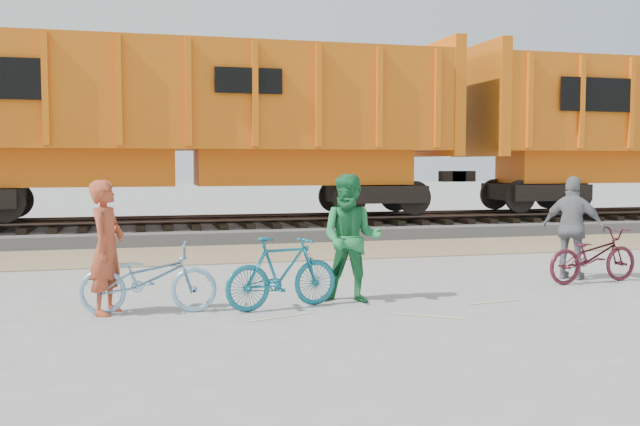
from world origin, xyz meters
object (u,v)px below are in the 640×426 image
Objects in this scene: bicycle_teal at (282,273)px; person_solo at (107,247)px; person_man at (351,238)px; bicycle_blue at (148,278)px; hopper_car_center at (184,119)px; bicycle_maroon at (593,255)px; person_woman at (573,228)px.

bicycle_teal is 0.94× the size of person_solo.
bicycle_blue is at bearing -152.73° from person_man.
hopper_car_center is 8.19× the size of bicycle_blue.
bicycle_maroon is at bearing -79.66° from bicycle_blue.
person_solo reaches higher than bicycle_blue.
bicycle_teal is 1.10m from person_man.
hopper_car_center is 8.26× the size of person_woman.
person_solo is 3.20m from person_man.
person_man is (1.00, 0.20, 0.40)m from bicycle_teal.
bicycle_blue is 1.01× the size of person_woman.
person_woman reaches higher than bicycle_maroon.
bicycle_blue is 1.08× the size of bicycle_teal.
hopper_car_center is 9.42m from person_solo.
bicycle_blue is 6.92m from bicycle_maroon.
person_solo reaches higher than person_woman.
person_woman is at bearing -76.26° from bicycle_blue.
bicycle_teal is 2.24m from person_solo.
person_woman is (5.10, 1.15, 0.37)m from bicycle_teal.
person_man is (2.70, 0.06, 0.43)m from bicycle_blue.
bicycle_maroon is at bearing 151.24° from person_woman.
person_man reaches higher than bicycle_maroon.
bicycle_maroon is at bearing -65.04° from person_solo.
hopper_car_center is 8.41× the size of bicycle_maroon.
bicycle_teal is at bearing -75.26° from person_solo.
person_solo is (-2.20, 0.24, 0.37)m from bicycle_teal.
person_solo is 1.00× the size of person_woman.
person_solo reaches higher than bicycle_maroon.
person_solo is (-7.40, -0.51, 0.41)m from bicycle_maroon.
person_woman is at bearing -91.09° from bicycle_teal.
bicycle_blue is 0.65m from person_solo.
bicycle_blue is 1.71m from bicycle_teal.
person_solo is at bearing 69.89° from bicycle_teal.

